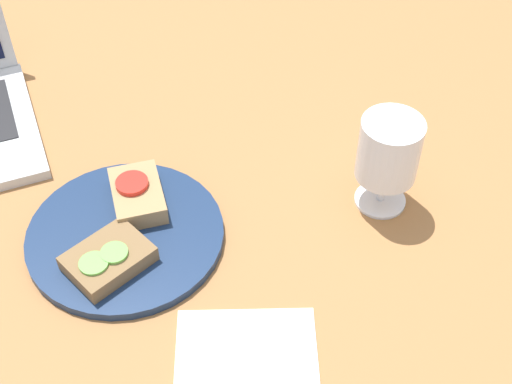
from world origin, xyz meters
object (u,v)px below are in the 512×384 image
object	(u,v)px
sandwich_with_tomato	(137,195)
sandwich_with_cucumber	(108,259)
plate	(126,235)
napkin	(247,373)
wine_glass	(388,154)

from	to	relation	value
sandwich_with_tomato	sandwich_with_cucumber	xyz separation A→B (cm)	(-5.81, -8.50, -0.29)
plate	sandwich_with_tomato	xyz separation A→B (cm)	(2.88, 4.25, 2.01)
sandwich_with_cucumber	napkin	world-z (taller)	sandwich_with_cucumber
wine_glass	sandwich_with_tomato	bearing A→B (deg)	160.88
sandwich_with_tomato	sandwich_with_cucumber	bearing A→B (deg)	-124.35
sandwich_with_cucumber	wine_glass	bearing A→B (deg)	-2.76
sandwich_with_tomato	plate	bearing A→B (deg)	-124.09
wine_glass	napkin	distance (cm)	31.45
napkin	sandwich_with_tomato	bearing A→B (deg)	98.97
sandwich_with_cucumber	wine_glass	distance (cm)	35.80
plate	napkin	distance (cm)	24.08
sandwich_with_tomato	napkin	bearing A→B (deg)	-81.03
plate	sandwich_with_tomato	size ratio (longest dim) A/B	2.47
sandwich_with_cucumber	sandwich_with_tomato	bearing A→B (deg)	55.65
wine_glass	napkin	bearing A→B (deg)	-145.89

